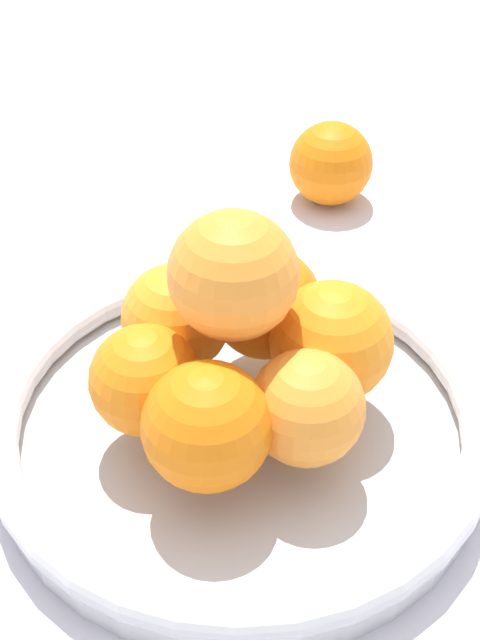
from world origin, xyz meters
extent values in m
plane|color=silver|center=(0.00, 0.00, 0.00)|extent=(4.00, 4.00, 0.00)
cylinder|color=silver|center=(0.00, 0.00, 0.01)|extent=(0.32, 0.32, 0.02)
torus|color=silver|center=(0.00, 0.00, 0.03)|extent=(0.33, 0.33, 0.02)
sphere|color=orange|center=(0.00, 0.06, 0.08)|extent=(0.07, 0.07, 0.07)
sphere|color=orange|center=(-0.05, 0.03, 0.08)|extent=(0.08, 0.08, 0.08)
sphere|color=orange|center=(-0.05, -0.03, 0.08)|extent=(0.08, 0.08, 0.08)
sphere|color=orange|center=(0.00, -0.06, 0.08)|extent=(0.07, 0.07, 0.07)
sphere|color=orange|center=(0.05, -0.03, 0.07)|extent=(0.07, 0.07, 0.07)
sphere|color=orange|center=(0.05, 0.03, 0.08)|extent=(0.08, 0.08, 0.08)
sphere|color=orange|center=(0.00, -0.01, 0.14)|extent=(0.08, 0.08, 0.08)
sphere|color=orange|center=(-0.28, -0.17, 0.04)|extent=(0.08, 0.08, 0.08)
camera|label=1|loc=(0.29, 0.30, 0.45)|focal=50.00mm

